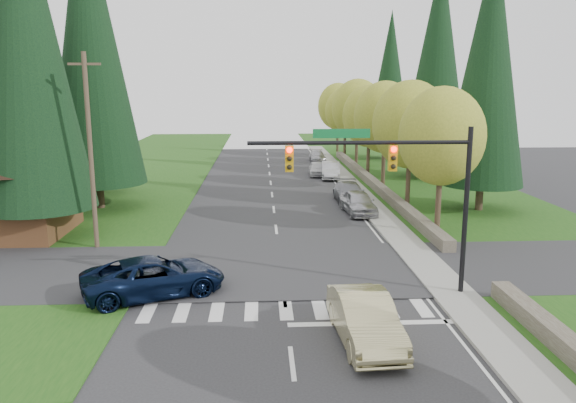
{
  "coord_description": "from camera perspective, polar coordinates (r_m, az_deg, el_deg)",
  "views": [
    {
      "loc": [
        -0.92,
        -16.79,
        8.28
      ],
      "look_at": [
        0.43,
        10.03,
        2.8
      ],
      "focal_mm": 35.0,
      "sensor_mm": 36.0,
      "label": 1
    }
  ],
  "objects": [
    {
      "name": "decid_tree_6",
      "position": [
        73.53,
        5.11,
        9.6
      ],
      "size": [
        5.2,
        5.2,
        8.86
      ],
      "color": "#38281C",
      "rests_on": "ground"
    },
    {
      "name": "sedan_champagne",
      "position": [
        19.01,
        7.82,
        -11.72
      ],
      "size": [
        2.02,
        4.99,
        1.61
      ],
      "primitive_type": "imported",
      "rotation": [
        0.0,
        0.0,
        0.06
      ],
      "color": "#CCC288",
      "rests_on": "ground"
    },
    {
      "name": "parked_car_d",
      "position": [
        53.61,
        2.99,
        3.35
      ],
      "size": [
        1.76,
        3.99,
        1.33
      ],
      "primitive_type": "imported",
      "rotation": [
        0.0,
        0.0,
        -0.05
      ],
      "color": "silver",
      "rests_on": "ground"
    },
    {
      "name": "sidewalk_east",
      "position": [
        40.41,
        8.34,
        -0.32
      ],
      "size": [
        1.8,
        80.0,
        0.13
      ],
      "primitive_type": "cube",
      "color": "gray",
      "rests_on": "ground"
    },
    {
      "name": "decid_tree_1",
      "position": [
        39.23,
        12.34,
        7.64
      ],
      "size": [
        5.2,
        5.2,
        8.8
      ],
      "color": "#38281C",
      "rests_on": "ground"
    },
    {
      "name": "curb_east",
      "position": [
        40.26,
        7.15,
        -0.33
      ],
      "size": [
        0.2,
        80.0,
        0.13
      ],
      "primitive_type": "cube",
      "color": "gray",
      "rests_on": "ground"
    },
    {
      "name": "parked_car_b",
      "position": [
        41.22,
        6.27,
        0.89
      ],
      "size": [
        2.03,
        4.96,
        1.44
      ],
      "primitive_type": "imported",
      "rotation": [
        0.0,
        0.0,
        0.0
      ],
      "color": "gray",
      "rests_on": "ground"
    },
    {
      "name": "conifer_e_a",
      "position": [
        39.73,
        19.71,
        13.06
      ],
      "size": [
        5.44,
        5.44,
        17.8
      ],
      "color": "#38281C",
      "rests_on": "ground"
    },
    {
      "name": "decid_tree_4",
      "position": [
        59.71,
        7.07,
        9.32
      ],
      "size": [
        5.4,
        5.4,
        9.18
      ],
      "color": "#38281C",
      "rests_on": "ground"
    },
    {
      "name": "utility_pole",
      "position": [
        30.2,
        -19.44,
        4.92
      ],
      "size": [
        1.6,
        0.24,
        10.0
      ],
      "color": "#473828",
      "rests_on": "ground"
    },
    {
      "name": "decid_tree_3",
      "position": [
        52.83,
        8.26,
        8.58
      ],
      "size": [
        5.0,
        5.0,
        8.55
      ],
      "color": "#38281C",
      "rests_on": "ground"
    },
    {
      "name": "conifer_w_a",
      "position": [
        33.17,
        -25.12,
        14.83
      ],
      "size": [
        6.12,
        6.12,
        19.8
      ],
      "color": "#38281C",
      "rests_on": "ground"
    },
    {
      "name": "parked_car_a",
      "position": [
        37.55,
        7.18,
        -0.09
      ],
      "size": [
        2.15,
        4.66,
        1.55
      ],
      "primitive_type": "imported",
      "rotation": [
        0.0,
        0.0,
        0.07
      ],
      "color": "#AAAAAF",
      "rests_on": "ground"
    },
    {
      "name": "conifer_w_c",
      "position": [
        40.45,
        -19.47,
        15.17
      ],
      "size": [
        6.46,
        6.46,
        20.8
      ],
      "color": "#38281C",
      "rests_on": "ground"
    },
    {
      "name": "grass_east",
      "position": [
        40.19,
        17.46,
        -0.85
      ],
      "size": [
        14.0,
        110.0,
        0.06
      ],
      "primitive_type": "cube",
      "color": "#1B4A13",
      "rests_on": "ground"
    },
    {
      "name": "stone_wall_north",
      "position": [
        48.4,
        8.51,
        1.97
      ],
      "size": [
        0.7,
        40.0,
        0.7
      ],
      "primitive_type": "cube",
      "color": "#4C4438",
      "rests_on": "ground"
    },
    {
      "name": "conifer_e_b",
      "position": [
        53.29,
        14.95,
        13.86
      ],
      "size": [
        6.12,
        6.12,
        19.8
      ],
      "color": "#38281C",
      "rests_on": "ground"
    },
    {
      "name": "traffic_signal",
      "position": [
        22.18,
        10.96,
        2.78
      ],
      "size": [
        8.7,
        0.37,
        6.8
      ],
      "color": "black",
      "rests_on": "ground"
    },
    {
      "name": "parked_car_c",
      "position": [
        51.96,
        4.37,
        3.17
      ],
      "size": [
        2.09,
        4.73,
        1.51
      ],
      "primitive_type": "imported",
      "rotation": [
        0.0,
        0.0,
        -0.11
      ],
      "color": "#B8B7BD",
      "rests_on": "ground"
    },
    {
      "name": "cross_street",
      "position": [
        26.15,
        -0.72,
        -6.92
      ],
      "size": [
        120.0,
        8.0,
        0.1
      ],
      "primitive_type": "cube",
      "color": "#28282B",
      "rests_on": "ground"
    },
    {
      "name": "brown_building",
      "position": [
        35.15,
        -26.47,
        1.91
      ],
      "size": [
        8.4,
        8.4,
        5.4
      ],
      "color": "#4C2D19",
      "rests_on": "ground"
    },
    {
      "name": "decid_tree_0",
      "position": [
        32.52,
        15.36,
        6.39
      ],
      "size": [
        4.8,
        4.8,
        8.37
      ],
      "color": "#38281C",
      "rests_on": "ground"
    },
    {
      "name": "ground",
      "position": [
        18.74,
        0.24,
        -14.68
      ],
      "size": [
        120.0,
        120.0,
        0.0
      ],
      "primitive_type": "plane",
      "color": "#28282B",
      "rests_on": "ground"
    },
    {
      "name": "grass_west",
      "position": [
        39.59,
        -20.58,
        -1.24
      ],
      "size": [
        14.0,
        110.0,
        0.06
      ],
      "primitive_type": "cube",
      "color": "#1B4A13",
      "rests_on": "ground"
    },
    {
      "name": "conifer_w_b",
      "position": [
        37.95,
        -26.99,
        12.6
      ],
      "size": [
        5.44,
        5.44,
        17.8
      ],
      "color": "#38281C",
      "rests_on": "ground"
    },
    {
      "name": "suv_navy",
      "position": [
        23.44,
        -13.44,
        -7.43
      ],
      "size": [
        6.23,
        4.57,
        1.57
      ],
      "primitive_type": "imported",
      "rotation": [
        0.0,
        0.0,
        1.96
      ],
      "color": "black",
      "rests_on": "ground"
    },
    {
      "name": "decid_tree_2",
      "position": [
        45.96,
        9.83,
        8.43
      ],
      "size": [
        5.0,
        5.0,
        8.82
      ],
      "color": "#38281C",
      "rests_on": "ground"
    },
    {
      "name": "conifer_w_e",
      "position": [
        46.7,
        -19.69,
        13.35
      ],
      "size": [
        5.78,
        5.78,
        18.8
      ],
      "color": "#38281C",
      "rests_on": "ground"
    },
    {
      "name": "decid_tree_5",
      "position": [
        66.61,
        5.85,
        9.11
      ],
      "size": [
        4.8,
        4.8,
        8.3
      ],
      "color": "#38281C",
      "rests_on": "ground"
    },
    {
      "name": "parked_car_e",
      "position": [
        63.76,
        3.02,
        4.61
      ],
      "size": [
        1.78,
        4.25,
        1.23
      ],
      "primitive_type": "imported",
      "rotation": [
        0.0,
        0.0,
        -0.02
      ],
      "color": "#A8A7AC",
      "rests_on": "ground"
    },
    {
      "name": "conifer_e_c",
      "position": [
        66.49,
        10.33,
        12.22
      ],
      "size": [
        5.1,
        5.1,
        16.8
      ],
      "color": "#38281C",
      "rests_on": "ground"
    }
  ]
}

